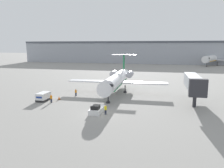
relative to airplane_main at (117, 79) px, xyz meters
The scene contains 11 objects.
ground_plane 18.34m from the airplane_main, 88.94° to the right, with size 600.00×600.00×0.00m, color gray.
terminal_building 102.10m from the airplane_main, 89.81° to the left, with size 180.00×16.80×15.22m.
airplane_main is the anchor object (origin of this frame).
pushback_tug 17.71m from the airplane_main, 90.43° to the right, with size 2.02×4.47×1.62m.
luggage_cart 18.70m from the airplane_main, 140.96° to the right, with size 1.99×3.58×1.83m.
worker_near_tug 18.42m from the airplane_main, 84.69° to the right, with size 0.40×0.24×1.75m.
worker_by_wing 11.05m from the airplane_main, 147.86° to the right, with size 0.40×0.24×1.72m.
worker_on_apron 17.65m from the airplane_main, 132.56° to the right, with size 0.40×0.25×1.80m.
traffic_cone_left 15.52m from the airplane_main, 138.55° to the right, with size 0.67×0.67×0.80m.
airplane_parked_far_left 102.26m from the airplane_main, 65.86° to the left, with size 31.87×31.43×11.49m.
jet_bridge 18.97m from the airplane_main, 20.18° to the right, with size 3.20×14.33×6.19m.
Camera 1 is at (10.92, -36.44, 12.12)m, focal length 35.00 mm.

